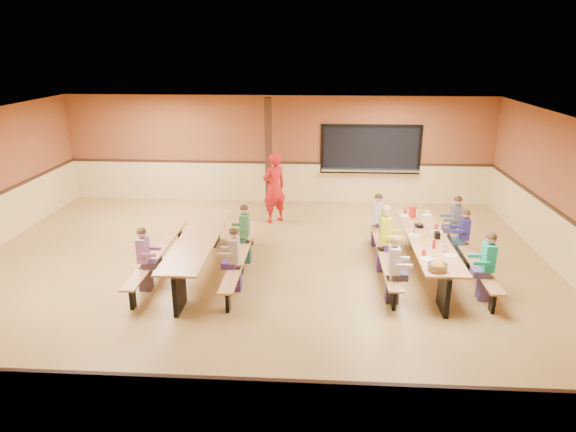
{
  "coord_description": "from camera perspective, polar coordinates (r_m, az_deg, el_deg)",
  "views": [
    {
      "loc": [
        1.18,
        -9.26,
        4.3
      ],
      "look_at": [
        0.59,
        0.16,
        1.15
      ],
      "focal_mm": 32.0,
      "sensor_mm": 36.0,
      "label": 1
    }
  ],
  "objects": [
    {
      "name": "kitchen_pass_through",
      "position": [
        14.56,
        9.16,
        7.1
      ],
      "size": [
        2.78,
        0.28,
        1.38
      ],
      "color": "black",
      "rests_on": "ground"
    },
    {
      "name": "seated_child_grey_left",
      "position": [
        11.59,
        9.89,
        -0.45
      ],
      "size": [
        0.36,
        0.3,
        1.2
      ],
      "primitive_type": null,
      "color": "silver",
      "rests_on": "ground"
    },
    {
      "name": "seated_child_navy_right",
      "position": [
        11.04,
        18.93,
        -2.28
      ],
      "size": [
        0.34,
        0.28,
        1.16
      ],
      "primitive_type": null,
      "color": "navy",
      "rests_on": "ground"
    },
    {
      "name": "seated_child_teal_right",
      "position": [
        9.64,
        21.26,
        -5.3
      ],
      "size": [
        0.39,
        0.32,
        1.24
      ],
      "primitive_type": null,
      "color": "#149674",
      "rests_on": "ground"
    },
    {
      "name": "structural_post",
      "position": [
        14.01,
        -2.18,
        6.92
      ],
      "size": [
        0.18,
        0.18,
        3.0
      ],
      "primitive_type": "cube",
      "color": "#331B11",
      "rests_on": "ground"
    },
    {
      "name": "punch_pitcher",
      "position": [
        11.5,
        13.65,
        0.46
      ],
      "size": [
        0.16,
        0.16,
        0.22
      ],
      "primitive_type": "cylinder",
      "color": "red",
      "rests_on": "cafeteria_table_main"
    },
    {
      "name": "seated_child_char_right",
      "position": [
        11.68,
        18.08,
        -0.87
      ],
      "size": [
        0.38,
        0.31,
        1.23
      ],
      "primitive_type": null,
      "color": "#484F52",
      "rests_on": "ground"
    },
    {
      "name": "standing_woman",
      "position": [
        12.9,
        -1.55,
        3.15
      ],
      "size": [
        0.78,
        0.74,
        1.79
      ],
      "primitive_type": "imported",
      "rotation": [
        0.0,
        0.0,
        3.8
      ],
      "color": "red",
      "rests_on": "ground"
    },
    {
      "name": "seated_child_green_sec",
      "position": [
        10.57,
        -4.82,
        -2.01
      ],
      "size": [
        0.38,
        0.31,
        1.23
      ],
      "primitive_type": null,
      "color": "#336A39",
      "rests_on": "ground"
    },
    {
      "name": "room_envelope",
      "position": [
        10.01,
        -3.46,
        -2.73
      ],
      "size": [
        12.04,
        10.04,
        3.02
      ],
      "color": "brown",
      "rests_on": "ground"
    },
    {
      "name": "chip_bowl",
      "position": [
        8.89,
        16.29,
        -5.4
      ],
      "size": [
        0.32,
        0.32,
        0.15
      ],
      "primitive_type": null,
      "color": "orange",
      "rests_on": "cafeteria_table_main"
    },
    {
      "name": "cafeteria_table_second",
      "position": [
        10.26,
        -9.81,
        -3.41
      ],
      "size": [
        1.91,
        3.7,
        0.74
      ],
      "color": "#B77A48",
      "rests_on": "ground"
    },
    {
      "name": "seated_adult_yellow",
      "position": [
        10.3,
        10.68,
        -2.52
      ],
      "size": [
        0.43,
        0.35,
        1.34
      ],
      "primitive_type": null,
      "color": "yellow",
      "rests_on": "ground"
    },
    {
      "name": "table_paddle",
      "position": [
        10.85,
        14.39,
        -0.53
      ],
      "size": [
        0.16,
        0.16,
        0.56
      ],
      "color": "black",
      "rests_on": "cafeteria_table_main"
    },
    {
      "name": "seated_child_purple_sec",
      "position": [
        9.71,
        -15.72,
        -4.68
      ],
      "size": [
        0.36,
        0.3,
        1.2
      ],
      "primitive_type": null,
      "color": "#995E99",
      "rests_on": "ground"
    },
    {
      "name": "condiment_ketchup",
      "position": [
        9.81,
        15.92,
        -3.03
      ],
      "size": [
        0.06,
        0.06,
        0.17
      ],
      "primitive_type": "cylinder",
      "color": "#B2140F",
      "rests_on": "cafeteria_table_main"
    },
    {
      "name": "seated_child_tan_sec",
      "position": [
        9.39,
        -5.95,
        -4.88
      ],
      "size": [
        0.36,
        0.29,
        1.19
      ],
      "primitive_type": null,
      "color": "#A38F83",
      "rests_on": "ground"
    },
    {
      "name": "napkin_dispenser",
      "position": [
        10.34,
        16.23,
        -2.06
      ],
      "size": [
        0.1,
        0.14,
        0.13
      ],
      "primitive_type": "cube",
      "color": "black",
      "rests_on": "cafeteria_table_main"
    },
    {
      "name": "ground",
      "position": [
        10.28,
        -3.39,
        -6.32
      ],
      "size": [
        12.0,
        12.0,
        0.0
      ],
      "primitive_type": "plane",
      "color": "olive",
      "rests_on": "ground"
    },
    {
      "name": "cafeteria_table_main",
      "position": [
        10.44,
        15.17,
        -3.41
      ],
      "size": [
        1.91,
        3.7,
        0.74
      ],
      "color": "#B77A48",
      "rests_on": "ground"
    },
    {
      "name": "seated_child_white_left",
      "position": [
        9.09,
        11.63,
        -5.87
      ],
      "size": [
        0.38,
        0.31,
        1.23
      ],
      "primitive_type": null,
      "color": "silver",
      "rests_on": "ground"
    },
    {
      "name": "condiment_mustard",
      "position": [
        10.1,
        14.81,
        -2.31
      ],
      "size": [
        0.06,
        0.06,
        0.17
      ],
      "primitive_type": "cylinder",
      "color": "yellow",
      "rests_on": "cafeteria_table_main"
    },
    {
      "name": "place_settings",
      "position": [
        10.35,
        15.29,
        -2.03
      ],
      "size": [
        0.65,
        3.3,
        0.11
      ],
      "primitive_type": null,
      "color": "beige",
      "rests_on": "cafeteria_table_main"
    }
  ]
}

